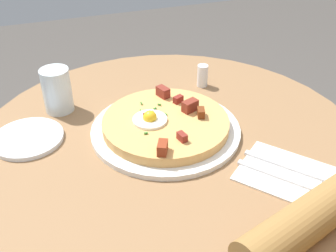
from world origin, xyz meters
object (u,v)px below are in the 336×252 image
(bread_plate, at_px, (28,138))
(pizza_plate, at_px, (166,130))
(fork, at_px, (288,167))
(water_glass, at_px, (57,90))
(dining_table, at_px, (170,192))
(knife, at_px, (282,177))
(salt_shaker, at_px, (202,76))
(breakfast_pizza, at_px, (165,123))

(bread_plate, bearing_deg, pizza_plate, -13.68)
(bread_plate, relative_size, fork, 0.84)
(bread_plate, xyz_separation_m, water_glass, (0.08, 0.10, 0.05))
(pizza_plate, xyz_separation_m, water_glass, (-0.21, 0.18, 0.05))
(dining_table, relative_size, bread_plate, 5.67)
(pizza_plate, bearing_deg, dining_table, -71.22)
(knife, xyz_separation_m, salt_shaker, (0.01, 0.40, 0.02))
(bread_plate, relative_size, water_glass, 1.42)
(breakfast_pizza, bearing_deg, pizza_plate, -33.01)
(bread_plate, height_order, water_glass, water_glass)
(pizza_plate, relative_size, fork, 1.84)
(water_glass, bearing_deg, dining_table, -41.61)
(fork, bearing_deg, knife, 90.00)
(pizza_plate, xyz_separation_m, fork, (0.18, -0.20, 0.00))
(dining_table, bearing_deg, salt_shaker, 49.72)
(breakfast_pizza, xyz_separation_m, salt_shaker, (0.16, 0.17, 0.01))
(bread_plate, distance_m, knife, 0.54)
(dining_table, distance_m, salt_shaker, 0.32)
(breakfast_pizza, relative_size, water_glass, 2.61)
(water_glass, bearing_deg, knife, -47.66)
(dining_table, bearing_deg, bread_plate, 163.72)
(water_glass, bearing_deg, pizza_plate, -39.89)
(bread_plate, bearing_deg, water_glass, 52.05)
(breakfast_pizza, distance_m, salt_shaker, 0.24)
(knife, bearing_deg, bread_plate, 17.89)
(bread_plate, distance_m, fork, 0.55)
(dining_table, relative_size, breakfast_pizza, 3.09)
(bread_plate, height_order, salt_shaker, salt_shaker)
(fork, bearing_deg, water_glass, 7.56)
(dining_table, bearing_deg, breakfast_pizza, 109.54)
(dining_table, xyz_separation_m, salt_shaker, (0.16, 0.19, 0.20))
(knife, relative_size, water_glass, 1.68)
(salt_shaker, bearing_deg, knife, -91.19)
(bread_plate, distance_m, water_glass, 0.14)
(water_glass, bearing_deg, salt_shaker, -0.66)
(bread_plate, bearing_deg, dining_table, -16.28)
(breakfast_pizza, height_order, salt_shaker, same)
(breakfast_pizza, bearing_deg, water_glass, 140.10)
(fork, height_order, water_glass, water_glass)
(water_glass, xyz_separation_m, salt_shaker, (0.37, -0.00, -0.02))
(knife, relative_size, salt_shaker, 3.04)
(fork, bearing_deg, dining_table, 5.02)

